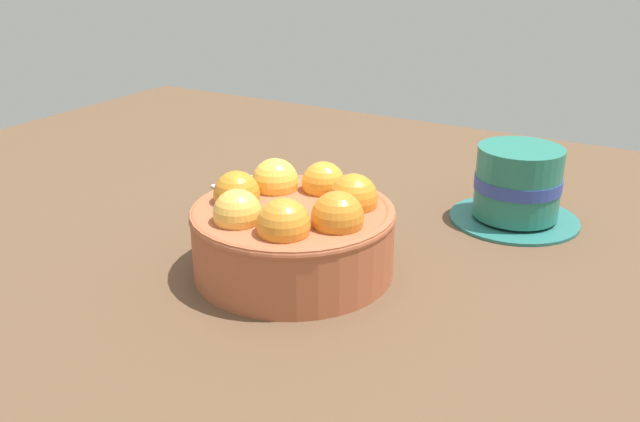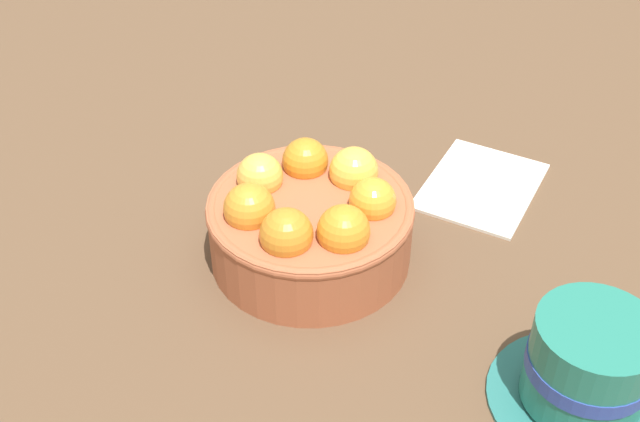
% 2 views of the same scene
% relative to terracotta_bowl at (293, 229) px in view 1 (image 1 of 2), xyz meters
% --- Properties ---
extents(ground_plane, '(1.18, 1.00, 0.04)m').
position_rel_terracotta_bowl_xyz_m(ground_plane, '(-0.00, 0.00, -0.06)').
color(ground_plane, brown).
extents(terracotta_bowl, '(0.16, 0.16, 0.08)m').
position_rel_terracotta_bowl_xyz_m(terracotta_bowl, '(0.00, 0.00, 0.00)').
color(terracotta_bowl, '#AD5938').
rests_on(terracotta_bowl, ground_plane).
extents(coffee_cup, '(0.12, 0.12, 0.07)m').
position_rel_terracotta_bowl_xyz_m(coffee_cup, '(0.13, 0.20, -0.00)').
color(coffee_cup, '#276B65').
rests_on(coffee_cup, ground_plane).
extents(folded_napkin, '(0.15, 0.13, 0.01)m').
position_rel_terracotta_bowl_xyz_m(folded_napkin, '(-0.11, 0.14, -0.03)').
color(folded_napkin, white).
rests_on(folded_napkin, ground_plane).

